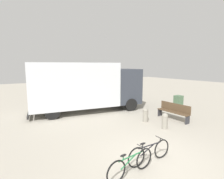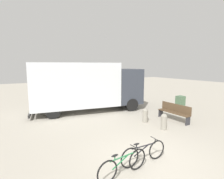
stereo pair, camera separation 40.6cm
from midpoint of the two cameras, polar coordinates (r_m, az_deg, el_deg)
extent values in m
plane|color=#A8A091|center=(6.45, 12.83, -21.20)|extent=(60.00, 60.00, 0.00)
cube|color=silver|center=(11.77, -10.84, 1.63)|extent=(5.90, 3.51, 2.84)
cube|color=#333842|center=(12.86, 5.32, 1.31)|extent=(2.15, 2.67, 2.42)
cube|color=black|center=(11.95, -24.14, -6.73)|extent=(0.56, 2.33, 0.16)
cylinder|color=black|center=(14.02, 3.37, -3.12)|extent=(0.90, 0.44, 0.86)
cylinder|color=black|center=(12.11, 7.43, -4.94)|extent=(0.90, 0.44, 0.86)
cylinder|color=black|center=(12.92, -18.12, -4.46)|extent=(0.90, 0.44, 0.86)
cylinder|color=black|center=(10.82, -17.72, -6.83)|extent=(0.90, 0.44, 0.86)
cube|color=brown|center=(10.62, 20.46, -7.06)|extent=(0.43, 1.97, 0.04)
cube|color=brown|center=(10.71, 21.12, -5.71)|extent=(0.06, 1.97, 0.49)
cube|color=#2D2D33|center=(10.17, 24.61, -9.35)|extent=(0.34, 0.05, 0.44)
cube|color=#2D2D33|center=(11.25, 16.62, -7.32)|extent=(0.34, 0.05, 0.44)
torus|color=black|center=(5.09, 1.00, -25.36)|extent=(0.65, 0.10, 0.65)
torus|color=black|center=(5.71, 10.43, -21.49)|extent=(0.65, 0.10, 0.65)
cylinder|color=#26723F|center=(5.25, 6.10, -20.97)|extent=(0.92, 0.11, 0.04)
cylinder|color=#26723F|center=(5.26, 5.36, -22.41)|extent=(0.61, 0.08, 0.31)
cylinder|color=#26723F|center=(5.05, 3.40, -21.48)|extent=(0.03, 0.03, 0.11)
ellipsoid|color=black|center=(5.02, 3.40, -20.75)|extent=(0.23, 0.11, 0.05)
cylinder|color=black|center=(5.50, 9.89, -18.81)|extent=(0.03, 0.03, 0.14)
cylinder|color=black|center=(5.47, 9.91, -18.17)|extent=(0.06, 0.44, 0.02)
torus|color=black|center=(5.74, 7.98, -21.25)|extent=(0.65, 0.07, 0.65)
torus|color=black|center=(6.38, 16.24, -18.34)|extent=(0.65, 0.07, 0.65)
cylinder|color=black|center=(5.93, 12.45, -17.56)|extent=(0.92, 0.08, 0.04)
cylinder|color=black|center=(5.94, 11.78, -18.82)|extent=(0.61, 0.06, 0.31)
cylinder|color=black|center=(5.73, 10.10, -17.84)|extent=(0.03, 0.03, 0.11)
ellipsoid|color=black|center=(5.70, 10.12, -17.18)|extent=(0.22, 0.10, 0.05)
cylinder|color=black|center=(6.19, 15.81, -15.84)|extent=(0.03, 0.03, 0.14)
cylinder|color=black|center=(6.17, 15.84, -15.26)|extent=(0.04, 0.44, 0.02)
cylinder|color=gray|center=(9.08, 17.83, -10.40)|extent=(0.29, 0.29, 0.64)
sphere|color=gray|center=(8.98, 17.91, -8.46)|extent=(0.30, 0.30, 0.30)
cylinder|color=gray|center=(9.92, 11.95, -8.64)|extent=(0.29, 0.29, 0.63)
sphere|color=gray|center=(9.84, 12.00, -6.87)|extent=(0.30, 0.30, 0.30)
cube|color=#4C6B4C|center=(12.83, 22.22, -4.31)|extent=(0.49, 0.46, 1.06)
camera|label=1|loc=(0.20, -88.86, 0.16)|focal=28.00mm
camera|label=2|loc=(0.20, 91.14, -0.16)|focal=28.00mm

